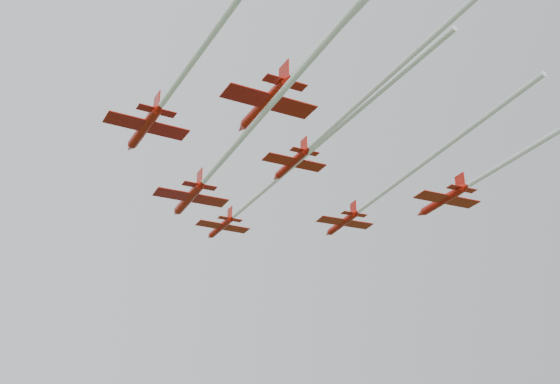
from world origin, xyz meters
name	(u,v)px	position (x,y,z in m)	size (l,w,h in m)	color
jet_lead	(266,188)	(-6.73, -2.41, 55.51)	(8.94, 60.31, 2.43)	#BA1409
jet_row2_left	(236,144)	(-15.94, -17.49, 53.05)	(9.59, 65.32, 2.85)	#BA1409
jet_row2_right	(380,196)	(5.55, -10.99, 52.97)	(7.94, 46.08, 2.38)	#BA1409
jet_row3_left	(205,45)	(-23.68, -31.46, 54.75)	(11.46, 65.85, 2.74)	#BA1409
jet_row3_mid	(361,101)	(-5.37, -26.85, 55.57)	(8.01, 60.44, 2.37)	#BA1409
jet_row3_right	(505,163)	(17.23, -21.43, 54.93)	(9.32, 54.60, 2.78)	#BA1409
jet_row4_left	(358,6)	(-13.95, -42.45, 53.74)	(10.94, 66.53, 2.89)	#BA1409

